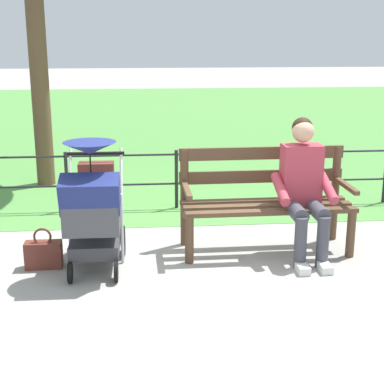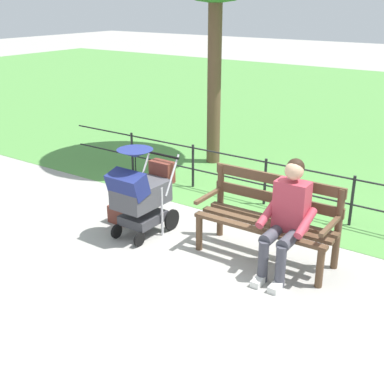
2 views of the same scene
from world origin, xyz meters
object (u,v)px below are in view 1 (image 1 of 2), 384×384
Objects in this scene: park_bench at (265,195)px; handbag at (44,254)px; stroller at (93,205)px; person_on_bench at (304,185)px.

park_bench is 4.34× the size of handbag.
handbag is at bearing -9.91° from stroller.
person_on_bench is 1.11× the size of stroller.
stroller is at bearing 14.23° from park_bench.
park_bench is 1.26× the size of person_on_bench.
handbag is (2.04, 0.32, -0.40)m from park_bench.
person_on_bench is at bearing 144.31° from park_bench.
handbag is (0.46, -0.08, -0.47)m from stroller.
stroller is (1.58, 0.40, 0.07)m from park_bench.
stroller is 0.66m from handbag.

